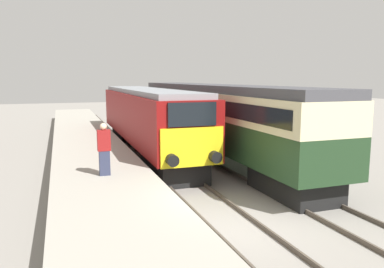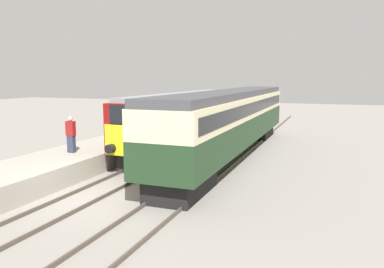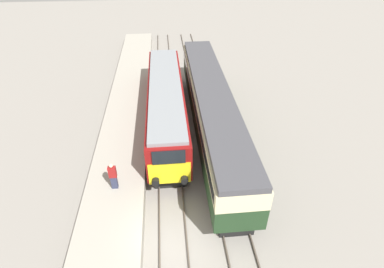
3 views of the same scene
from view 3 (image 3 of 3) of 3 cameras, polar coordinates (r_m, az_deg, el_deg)
ground_plane at (r=16.74m, az=-3.54°, el=-20.26°), size 120.00×120.00×0.00m
platform_left at (r=22.21m, az=-13.07°, el=-2.44°), size 3.50×50.00×0.96m
rails_near_track at (r=19.94m, az=-4.20°, el=-8.19°), size 1.51×60.00×0.14m
rails_far_track at (r=20.21m, az=5.55°, el=-7.53°), size 1.50×60.00×0.14m
locomotive at (r=23.75m, az=-4.95°, el=5.89°), size 2.70×15.80×3.72m
passenger_carriage at (r=22.71m, az=3.73°, el=5.35°), size 2.75×20.33×3.96m
person_on_platform at (r=17.92m, az=-14.80°, el=-7.74°), size 0.44×0.26×1.82m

